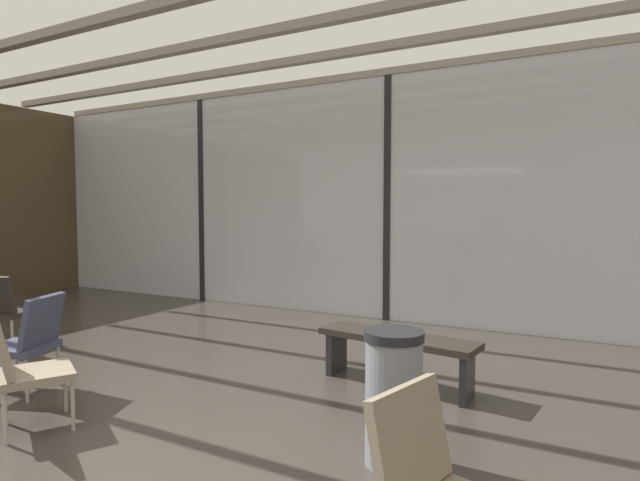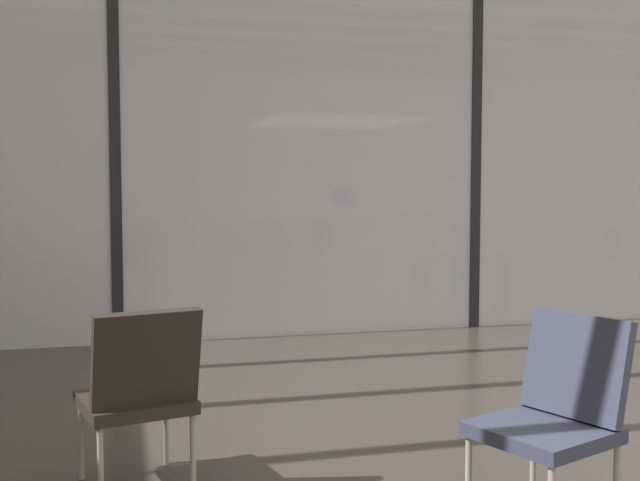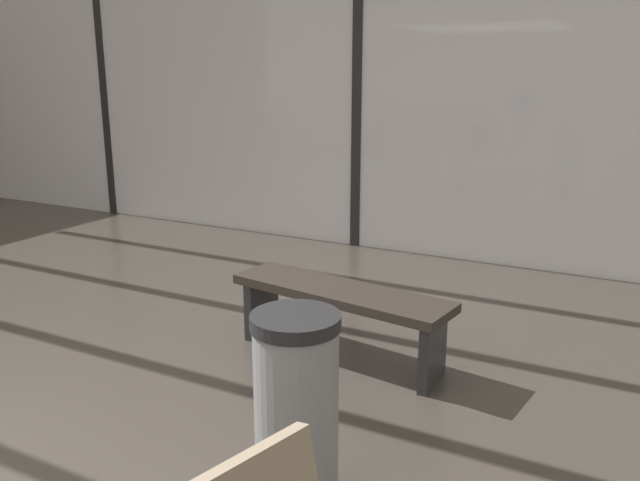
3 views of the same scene
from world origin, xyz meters
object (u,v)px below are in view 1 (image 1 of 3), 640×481
Objects in this scene: parked_airplane at (457,189)px; lounge_chair_0 at (22,364)px; lounge_chair_1 at (29,338)px; lounge_chair_3 at (5,306)px; waiting_bench at (397,346)px; trash_bin at (394,397)px.

parked_airplane is 15.96× the size of lounge_chair_0.
lounge_chair_0 is 0.85m from lounge_chair_1.
parked_airplane is at bearing -64.36° from lounge_chair_0.
parked_airplane is 10.28m from lounge_chair_3.
trash_bin reaches higher than waiting_bench.
lounge_chair_0 is at bearing -125.30° from waiting_bench.
trash_bin is at bearing 161.20° from lounge_chair_3.
lounge_chair_0 is at bearing 33.80° from lounge_chair_1.
lounge_chair_0 is 1.00× the size of lounge_chair_1.
lounge_chair_0 reaches higher than waiting_bench.
parked_airplane is 11.10m from lounge_chair_0.
lounge_chair_1 is at bearing -6.42° from lounge_chair_0.
lounge_chair_1 is at bearing -96.87° from parked_airplane.
lounge_chair_0 is 1.01× the size of trash_bin.
lounge_chair_0 is 0.56× the size of waiting_bench.
lounge_chair_1 is at bearing 141.96° from lounge_chair_3.
lounge_chair_1 is at bearing -140.23° from waiting_bench.
lounge_chair_0 is 3.04m from waiting_bench.
waiting_bench is at bearing 108.90° from trash_bin.
lounge_chair_3 is 4.97m from trash_bin.
parked_airplane reaches higher than lounge_chair_3.
waiting_bench is (2.78, 1.72, -0.13)m from lounge_chair_1.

